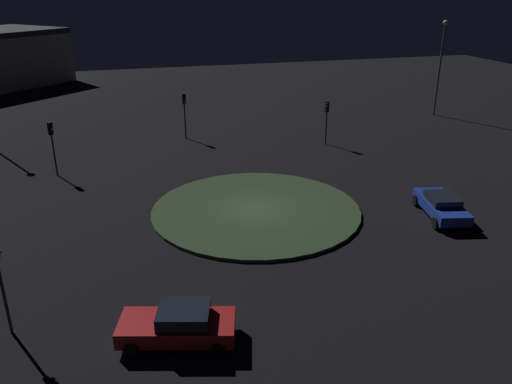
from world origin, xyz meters
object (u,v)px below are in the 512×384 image
object	(u,v)px
car_blue	(441,205)
traffic_light_southeast	(327,114)
car_red	(179,325)
traffic_light_east	(184,107)
streetlamp_southeast	(441,56)
traffic_light_northeast	(52,138)

from	to	relation	value
car_blue	traffic_light_southeast	bearing A→B (deg)	-164.47
car_red	car_blue	size ratio (longest dim) A/B	0.98
car_blue	traffic_light_east	xyz separation A→B (m)	(20.83, 11.91, 2.13)
streetlamp_southeast	traffic_light_southeast	bearing A→B (deg)	113.58
traffic_light_northeast	traffic_light_southeast	xyz separation A→B (m)	(1.78, -21.70, -0.16)
traffic_light_southeast	traffic_light_east	world-z (taller)	traffic_light_east
car_blue	streetlamp_southeast	distance (m)	27.14
car_blue	traffic_light_east	size ratio (longest dim) A/B	1.22
car_red	streetlamp_southeast	size ratio (longest dim) A/B	0.50
traffic_light_northeast	traffic_light_southeast	world-z (taller)	traffic_light_northeast
traffic_light_southeast	car_blue	bearing A→B (deg)	41.68
traffic_light_northeast	streetlamp_southeast	xyz separation A→B (m)	(8.43, -36.94, 3.23)
traffic_light_northeast	traffic_light_east	size ratio (longest dim) A/B	0.98
traffic_light_northeast	traffic_light_east	world-z (taller)	traffic_light_east
car_red	traffic_light_southeast	distance (m)	27.89
streetlamp_southeast	car_blue	bearing A→B (deg)	146.79
traffic_light_southeast	streetlamp_southeast	size ratio (longest dim) A/B	0.39
traffic_light_southeast	traffic_light_east	bearing A→B (deg)	-75.60
streetlamp_southeast	traffic_light_east	bearing A→B (deg)	93.10
traffic_light_northeast	car_blue	bearing A→B (deg)	8.16
car_blue	traffic_light_southeast	size ratio (longest dim) A/B	1.31
car_red	traffic_light_northeast	xyz separation A→B (m)	(21.02, 5.74, 2.06)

